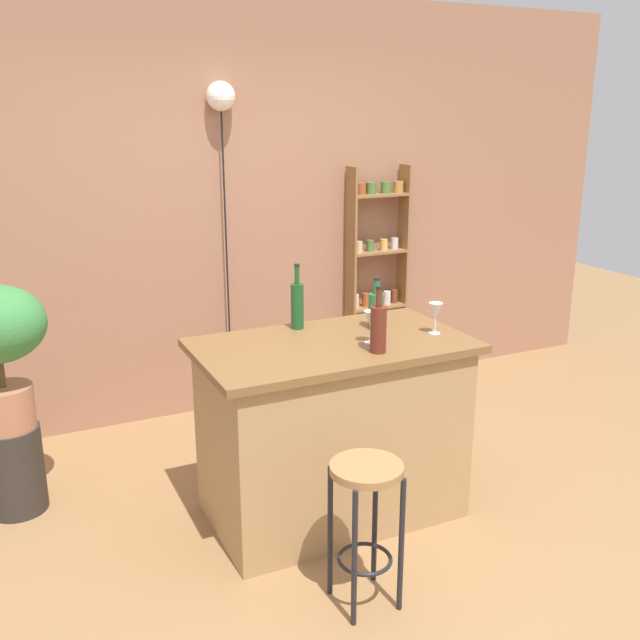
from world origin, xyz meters
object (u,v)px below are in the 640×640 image
wine_glass_left (371,320)px  wine_glass_center (436,312)px  pendant_globe_light (221,104)px  bottle_wine_red (376,310)px  bottle_olive_oil (378,327)px  bar_stool (366,503)px  bottle_sauce_amber (297,304)px  spice_shelf (377,276)px  plant_stool (15,469)px

wine_glass_left → wine_glass_center: size_ratio=1.00×
wine_glass_center → pendant_globe_light: size_ratio=0.07×
bottle_wine_red → wine_glass_left: (-0.14, -0.20, 0.01)m
bottle_olive_oil → bottle_wine_red: 0.38m
wine_glass_left → bottle_wine_red: bearing=54.2°
bar_stool → pendant_globe_light: (0.16, 2.25, 1.61)m
bottle_wine_red → wine_glass_center: bearing=-42.3°
bar_stool → bottle_sauce_amber: (0.13, 1.00, 0.60)m
bottle_sauce_amber → bottle_olive_oil: bottle_sauce_amber is taller
spice_shelf → wine_glass_left: spice_shelf is taller
plant_stool → wine_glass_left: 2.04m
bottle_wine_red → bar_stool: bearing=-121.6°
wine_glass_left → wine_glass_center: same height
wine_glass_left → pendant_globe_light: (-0.20, 1.63, 1.03)m
pendant_globe_light → bottle_sauce_amber: bearing=-91.4°
bar_stool → bottle_olive_oil: bearing=56.2°
bottle_sauce_amber → wine_glass_center: size_ratio=2.11×
plant_stool → bottle_sauce_amber: 1.73m
bottle_sauce_amber → bar_stool: bearing=-97.6°
plant_stool → wine_glass_left: size_ratio=2.88×
bottle_wine_red → pendant_globe_light: bearing=103.4°
wine_glass_left → bar_stool: bearing=-120.2°
spice_shelf → wine_glass_center: (-0.59, -1.61, 0.21)m
bar_stool → wine_glass_center: bearing=39.7°
wine_glass_center → pendant_globe_light: (-0.57, 1.64, 1.03)m
plant_stool → wine_glass_center: 2.35m
bottle_olive_oil → wine_glass_center: (0.41, 0.13, -0.00)m
bar_stool → spice_shelf: 2.61m
spice_shelf → wine_glass_center: spice_shelf is taller
bottle_sauce_amber → bottle_olive_oil: size_ratio=1.08×
bottle_olive_oil → wine_glass_left: 0.14m
plant_stool → pendant_globe_light: 2.50m
bottle_wine_red → spice_shelf: bearing=59.8°
spice_shelf → plant_stool: spice_shelf is taller
plant_stool → bottle_wine_red: bottle_wine_red is taller
wine_glass_center → pendant_globe_light: pendant_globe_light is taller
bottle_wine_red → wine_glass_left: size_ratio=1.67×
plant_stool → wine_glass_center: (2.04, -0.84, 0.83)m
bottle_olive_oil → wine_glass_left: bearing=75.3°
bar_stool → bottle_wine_red: size_ratio=2.39×
bottle_sauce_amber → bottle_olive_oil: (0.19, -0.52, -0.01)m
bottle_sauce_amber → bottle_olive_oil: bearing=-69.8°
bottle_wine_red → pendant_globe_light: pendant_globe_light is taller
wine_glass_left → bottle_olive_oil: bearing=-104.7°
bar_stool → pendant_globe_light: 2.77m
bar_stool → bottle_sauce_amber: bottle_sauce_amber is taller
bar_stool → bottle_olive_oil: 0.83m
wine_glass_left → spice_shelf: bearing=59.1°
plant_stool → spice_shelf: bearing=16.3°
bar_stool → wine_glass_left: 0.92m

